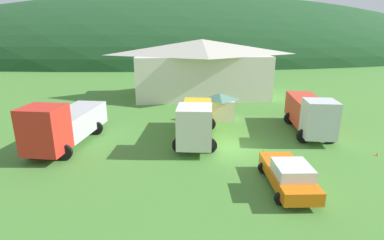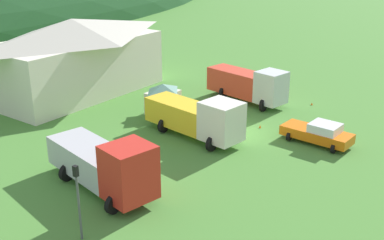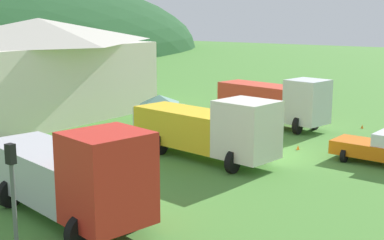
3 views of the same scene
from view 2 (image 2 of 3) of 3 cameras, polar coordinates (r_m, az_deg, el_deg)
ground_plane at (r=37.54m, az=5.37°, el=-1.32°), size 200.00×200.00×0.00m
depot_building at (r=47.07m, az=-13.85°, el=7.46°), size 17.34×8.87×7.17m
play_shed_cream at (r=40.93m, az=-3.48°, el=2.63°), size 2.88×2.17×2.59m
crane_truck_red at (r=28.51m, az=-10.26°, el=-5.21°), size 4.37×8.76×3.67m
heavy_rig_striped at (r=35.49m, az=0.70°, el=0.38°), size 3.87×8.55×3.36m
tow_truck_silver at (r=43.78m, az=6.82°, el=4.29°), size 3.89×8.14×3.36m
service_pickup_orange at (r=36.03m, az=14.85°, el=-1.50°), size 2.62×5.21×1.66m
traffic_light_west at (r=23.99m, az=-13.46°, el=-8.69°), size 0.20×0.32×4.06m
traffic_cone_near_pickup at (r=38.38m, az=8.11°, el=-0.93°), size 0.36×0.36×0.52m
traffic_cone_mid_row at (r=44.58m, az=14.09°, el=1.75°), size 0.36×0.36×0.48m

